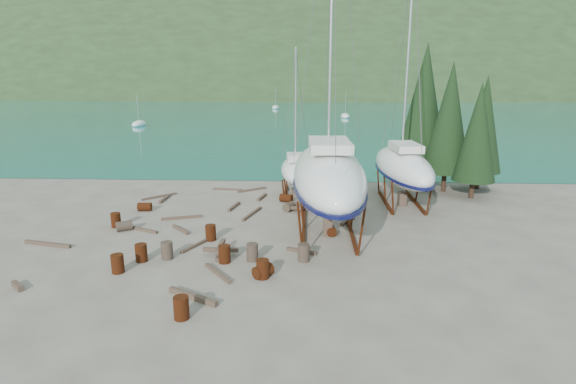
{
  "coord_description": "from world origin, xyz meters",
  "views": [
    {
      "loc": [
        1.76,
        -23.13,
        8.75
      ],
      "look_at": [
        0.56,
        3.0,
        2.1
      ],
      "focal_mm": 28.0,
      "sensor_mm": 36.0,
      "label": 1
    }
  ],
  "objects_px": {
    "small_sailboat_shore": "(295,170)",
    "worker": "(348,201)",
    "large_sailboat_far": "(403,166)",
    "large_sailboat_near": "(328,174)"
  },
  "relations": [
    {
      "from": "large_sailboat_near",
      "to": "worker",
      "type": "xyz_separation_m",
      "value": [
        1.46,
        3.41,
        -2.48
      ]
    },
    {
      "from": "small_sailboat_shore",
      "to": "large_sailboat_near",
      "type": "bearing_deg",
      "value": -83.07
    },
    {
      "from": "large_sailboat_far",
      "to": "small_sailboat_shore",
      "type": "height_order",
      "value": "large_sailboat_far"
    },
    {
      "from": "small_sailboat_shore",
      "to": "worker",
      "type": "xyz_separation_m",
      "value": [
        3.62,
        -5.59,
        -0.87
      ]
    },
    {
      "from": "large_sailboat_near",
      "to": "small_sailboat_shore",
      "type": "relative_size",
      "value": 1.95
    },
    {
      "from": "small_sailboat_shore",
      "to": "worker",
      "type": "bearing_deg",
      "value": -63.6
    },
    {
      "from": "large_sailboat_near",
      "to": "small_sailboat_shore",
      "type": "distance_m",
      "value": 9.39
    },
    {
      "from": "large_sailboat_near",
      "to": "large_sailboat_far",
      "type": "bearing_deg",
      "value": 46.97
    },
    {
      "from": "small_sailboat_shore",
      "to": "large_sailboat_far",
      "type": "bearing_deg",
      "value": -26.08
    },
    {
      "from": "large_sailboat_far",
      "to": "small_sailboat_shore",
      "type": "bearing_deg",
      "value": 156.75
    }
  ]
}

